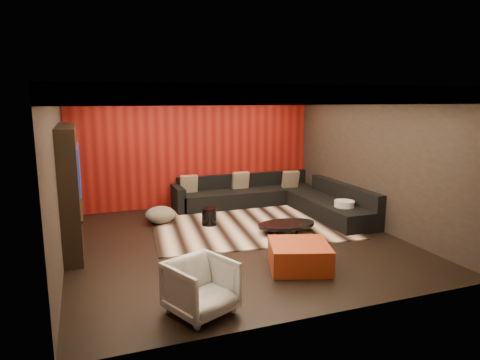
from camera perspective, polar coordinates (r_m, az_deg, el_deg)
name	(u,v)px	position (r m, az deg, el deg)	size (l,w,h in m)	color
floor	(236,242)	(8.14, -0.52, -8.24)	(6.00, 6.00, 0.02)	black
ceiling	(236,89)	(7.69, -0.56, 12.03)	(6.00, 6.00, 0.02)	silver
wall_back	(195,150)	(10.65, -6.03, 4.04)	(6.00, 0.02, 2.80)	black
wall_left	(57,179)	(7.36, -23.19, 0.17)	(0.02, 6.00, 2.80)	black
wall_right	(373,160)	(9.24, 17.33, 2.57)	(0.02, 6.00, 2.80)	black
red_feature_wall	(195,150)	(10.61, -5.98, 4.02)	(5.98, 0.05, 2.78)	#6B0C0A
soffit_back	(197,97)	(10.27, -5.74, 11.01)	(6.00, 0.60, 0.22)	silver
soffit_front	(313,95)	(5.23, 9.67, 11.12)	(6.00, 0.60, 0.22)	silver
soffit_left	(72,96)	(7.24, -21.47, 10.42)	(0.60, 4.80, 0.22)	silver
soffit_right	(364,96)	(8.97, 16.20, 10.67)	(0.60, 4.80, 0.22)	silver
cove_back	(201,101)	(9.94, -5.23, 10.51)	(4.80, 0.08, 0.04)	#FFD899
cove_front	(299,102)	(5.53, 7.86, 10.21)	(4.80, 0.08, 0.04)	#FFD899
cove_left	(96,102)	(7.24, -18.70, 9.88)	(0.08, 4.80, 0.04)	#FFD899
cove_right	(349,101)	(8.77, 14.35, 10.18)	(0.08, 4.80, 0.04)	#FFD899
tv_surround	(70,189)	(8.00, -21.69, -1.12)	(0.30, 2.00, 2.20)	black
tv_screen	(79,169)	(7.93, -20.72, 1.43)	(0.04, 1.30, 0.80)	black
tv_shelf	(82,210)	(8.08, -20.36, -3.82)	(0.04, 1.60, 0.04)	black
rug	(249,225)	(9.14, 1.24, -5.95)	(4.00, 3.00, 0.02)	beige
coffee_table	(286,228)	(8.58, 6.21, -6.38)	(1.18, 1.18, 0.20)	black
drum_stool	(209,216)	(9.05, -4.13, -4.88)	(0.31, 0.31, 0.37)	black
striped_pouf	(160,215)	(9.34, -10.56, -4.57)	(0.64, 0.64, 0.35)	#BEB493
white_side_table	(344,213)	(9.33, 13.67, -4.29)	(0.42, 0.42, 0.53)	silver
orange_ottoman	(299,256)	(6.93, 7.90, -9.95)	(0.91, 0.91, 0.41)	maroon
armchair	(201,287)	(5.49, -5.22, -14.05)	(0.73, 0.76, 0.69)	white
sectional_sofa	(278,199)	(10.36, 5.03, -2.52)	(3.65, 3.50, 0.75)	black
throw_pillows	(241,181)	(10.65, 0.11, -0.14)	(2.99, 0.54, 0.44)	beige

